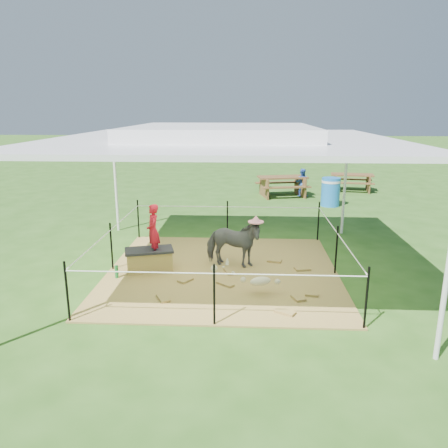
{
  "coord_description": "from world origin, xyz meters",
  "views": [
    {
      "loc": [
        0.46,
        -8.27,
        3.22
      ],
      "look_at": [
        0.0,
        0.6,
        0.85
      ],
      "focal_mm": 35.0,
      "sensor_mm": 36.0,
      "label": 1
    }
  ],
  "objects_px": {
    "pony": "(233,243)",
    "foal": "(260,279)",
    "woman": "(153,226)",
    "straw_bale": "(150,261)",
    "green_bottle": "(117,272)",
    "trash_barrel": "(330,192)",
    "picnic_table_far": "(352,182)",
    "distant_person": "(302,183)",
    "picnic_table_near": "(282,186)"
  },
  "relations": [
    {
      "from": "pony",
      "to": "foal",
      "type": "height_order",
      "value": "pony"
    },
    {
      "from": "picnic_table_near",
      "to": "picnic_table_far",
      "type": "xyz_separation_m",
      "value": [
        2.85,
        1.25,
        -0.04
      ]
    },
    {
      "from": "green_bottle",
      "to": "distant_person",
      "type": "xyz_separation_m",
      "value": [
        4.56,
        8.47,
        0.37
      ]
    },
    {
      "from": "pony",
      "to": "picnic_table_far",
      "type": "distance_m",
      "value": 10.01
    },
    {
      "from": "straw_bale",
      "to": "picnic_table_near",
      "type": "distance_m",
      "value": 8.64
    },
    {
      "from": "green_bottle",
      "to": "foal",
      "type": "distance_m",
      "value": 2.83
    },
    {
      "from": "pony",
      "to": "trash_barrel",
      "type": "xyz_separation_m",
      "value": [
        3.1,
        6.09,
        -0.05
      ]
    },
    {
      "from": "straw_bale",
      "to": "pony",
      "type": "xyz_separation_m",
      "value": [
        1.67,
        0.29,
        0.3
      ]
    },
    {
      "from": "foal",
      "to": "trash_barrel",
      "type": "height_order",
      "value": "trash_barrel"
    },
    {
      "from": "trash_barrel",
      "to": "green_bottle",
      "type": "bearing_deg",
      "value": -127.92
    },
    {
      "from": "green_bottle",
      "to": "picnic_table_near",
      "type": "height_order",
      "value": "picnic_table_near"
    },
    {
      "from": "green_bottle",
      "to": "picnic_table_near",
      "type": "bearing_deg",
      "value": 65.56
    },
    {
      "from": "pony",
      "to": "woman",
      "type": "bearing_deg",
      "value": 113.08
    },
    {
      "from": "picnic_table_near",
      "to": "picnic_table_far",
      "type": "bearing_deg",
      "value": 11.8
    },
    {
      "from": "green_bottle",
      "to": "distant_person",
      "type": "distance_m",
      "value": 9.63
    },
    {
      "from": "woman",
      "to": "distant_person",
      "type": "bearing_deg",
      "value": 138.18
    },
    {
      "from": "woman",
      "to": "picnic_table_far",
      "type": "xyz_separation_m",
      "value": [
        6.04,
        9.24,
        -0.62
      ]
    },
    {
      "from": "trash_barrel",
      "to": "picnic_table_near",
      "type": "relative_size",
      "value": 0.53
    },
    {
      "from": "trash_barrel",
      "to": "woman",
      "type": "bearing_deg",
      "value": -126.21
    },
    {
      "from": "green_bottle",
      "to": "trash_barrel",
      "type": "height_order",
      "value": "trash_barrel"
    },
    {
      "from": "trash_barrel",
      "to": "picnic_table_far",
      "type": "height_order",
      "value": "trash_barrel"
    },
    {
      "from": "picnic_table_near",
      "to": "picnic_table_far",
      "type": "distance_m",
      "value": 3.12
    },
    {
      "from": "distant_person",
      "to": "trash_barrel",
      "type": "bearing_deg",
      "value": 132.69
    },
    {
      "from": "woman",
      "to": "green_bottle",
      "type": "height_order",
      "value": "woman"
    },
    {
      "from": "woman",
      "to": "trash_barrel",
      "type": "height_order",
      "value": "woman"
    },
    {
      "from": "picnic_table_far",
      "to": "pony",
      "type": "bearing_deg",
      "value": -107.8
    },
    {
      "from": "pony",
      "to": "distant_person",
      "type": "height_order",
      "value": "distant_person"
    },
    {
      "from": "pony",
      "to": "foal",
      "type": "xyz_separation_m",
      "value": [
        0.53,
        -1.35,
        -0.23
      ]
    },
    {
      "from": "foal",
      "to": "picnic_table_far",
      "type": "distance_m",
      "value": 11.03
    },
    {
      "from": "trash_barrel",
      "to": "pony",
      "type": "bearing_deg",
      "value": -116.96
    },
    {
      "from": "trash_barrel",
      "to": "picnic_table_near",
      "type": "xyz_separation_m",
      "value": [
        -1.49,
        1.61,
        -0.1
      ]
    },
    {
      "from": "pony",
      "to": "picnic_table_far",
      "type": "relative_size",
      "value": 0.73
    },
    {
      "from": "pony",
      "to": "picnic_table_near",
      "type": "xyz_separation_m",
      "value": [
        1.61,
        7.7,
        -0.16
      ]
    },
    {
      "from": "pony",
      "to": "distant_person",
      "type": "distance_m",
      "value": 8.08
    },
    {
      "from": "picnic_table_far",
      "to": "green_bottle",
      "type": "bearing_deg",
      "value": -115.91
    },
    {
      "from": "picnic_table_near",
      "to": "foal",
      "type": "bearing_deg",
      "value": -108.65
    },
    {
      "from": "straw_bale",
      "to": "woman",
      "type": "distance_m",
      "value": 0.74
    },
    {
      "from": "foal",
      "to": "picnic_table_far",
      "type": "relative_size",
      "value": 0.6
    },
    {
      "from": "distant_person",
      "to": "green_bottle",
      "type": "bearing_deg",
      "value": 79.36
    },
    {
      "from": "woman",
      "to": "foal",
      "type": "relative_size",
      "value": 1.1
    },
    {
      "from": "straw_bale",
      "to": "trash_barrel",
      "type": "xyz_separation_m",
      "value": [
        4.77,
        6.38,
        0.25
      ]
    },
    {
      "from": "distant_person",
      "to": "pony",
      "type": "bearing_deg",
      "value": 90.84
    },
    {
      "from": "foal",
      "to": "distant_person",
      "type": "xyz_separation_m",
      "value": [
        1.8,
        9.09,
        0.22
      ]
    },
    {
      "from": "woman",
      "to": "straw_bale",
      "type": "bearing_deg",
      "value": -105.85
    },
    {
      "from": "pony",
      "to": "picnic_table_far",
      "type": "bearing_deg",
      "value": -13.85
    },
    {
      "from": "woman",
      "to": "green_bottle",
      "type": "relative_size",
      "value": 4.32
    },
    {
      "from": "woman",
      "to": "foal",
      "type": "distance_m",
      "value": 2.45
    },
    {
      "from": "woman",
      "to": "trash_barrel",
      "type": "relative_size",
      "value": 1.11
    },
    {
      "from": "foal",
      "to": "distant_person",
      "type": "bearing_deg",
      "value": 57.74
    },
    {
      "from": "straw_bale",
      "to": "woman",
      "type": "bearing_deg",
      "value": -0.0
    }
  ]
}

